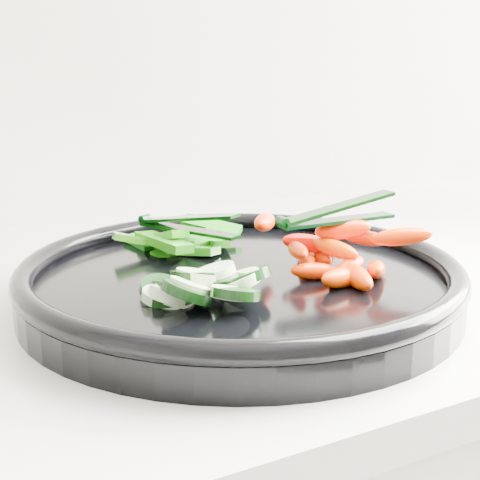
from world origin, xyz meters
name	(u,v)px	position (x,y,z in m)	size (l,w,h in m)	color
veggie_tray	(240,279)	(0.34, 1.61, 0.95)	(0.49, 0.49, 0.04)	black
cucumber_pile	(193,287)	(0.28, 1.57, 0.96)	(0.11, 0.11, 0.04)	black
carrot_pile	(333,251)	(0.42, 1.58, 0.97)	(0.12, 0.15, 0.05)	#E23700
pepper_pile	(178,242)	(0.33, 1.71, 0.96)	(0.14, 0.11, 0.04)	#096009
tong_carrot	(334,214)	(0.42, 1.58, 1.00)	(0.11, 0.02, 0.02)	black
tong_pepper	(185,224)	(0.34, 1.71, 0.98)	(0.07, 0.11, 0.02)	black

